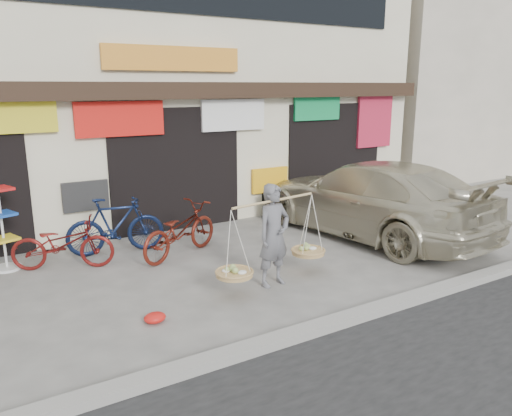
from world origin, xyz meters
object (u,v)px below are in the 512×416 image
street_vendor (274,239)px  display_rack (3,230)px  bike_0 (63,244)px  bike_1 (116,225)px  suv (369,198)px  bike_2 (180,230)px

street_vendor → display_rack: 4.74m
display_rack → bike_0: bearing=-29.6°
bike_1 → suv: (5.04, -1.56, 0.25)m
bike_1 → display_rack: 1.93m
bike_1 → bike_2: (0.99, -0.78, -0.05)m
suv → display_rack: bearing=-20.3°
bike_0 → bike_1: size_ratio=0.95×
bike_0 → bike_1: bearing=-49.2°
bike_2 → suv: suv is taller
street_vendor → bike_2: bearing=100.8°
street_vendor → suv: bearing=13.2°
bike_0 → bike_1: 1.10m
bike_0 → suv: 6.20m
bike_1 → street_vendor: bearing=-139.8°
bike_2 → suv: (4.05, -0.77, 0.30)m
suv → display_rack: display_rack is taller
street_vendor → display_rack: (-3.64, 3.03, -0.05)m
suv → bike_2: bearing=-17.3°
street_vendor → bike_0: size_ratio=1.23×
bike_0 → suv: size_ratio=0.30×
bike_0 → bike_2: size_ratio=0.91×
bike_1 → suv: size_ratio=0.32×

